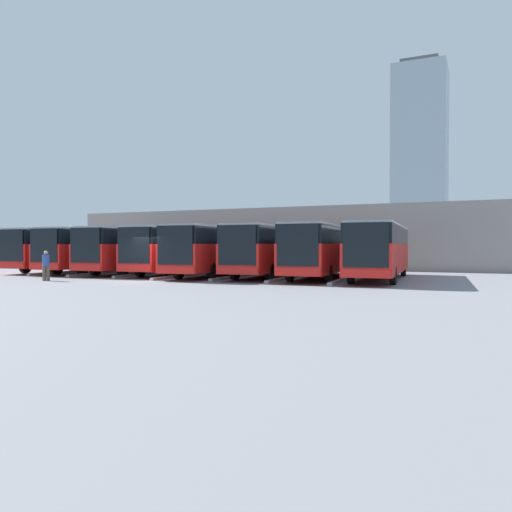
# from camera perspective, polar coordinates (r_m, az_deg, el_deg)

# --- Properties ---
(ground_plane) EXTENTS (600.00, 600.00, 0.00)m
(ground_plane) POSITION_cam_1_polar(r_m,az_deg,el_deg) (29.11, -12.50, -2.77)
(ground_plane) COLOR gray
(bus_0) EXTENTS (3.36, 12.48, 3.22)m
(bus_0) POSITION_cam_1_polar(r_m,az_deg,el_deg) (30.25, 13.99, 0.79)
(bus_0) COLOR red
(bus_0) RESTS_ON ground_plane
(curb_divider_0) EXTENTS (0.82, 7.78, 0.15)m
(curb_divider_0) POSITION_cam_1_polar(r_m,az_deg,el_deg) (28.90, 9.97, -2.64)
(curb_divider_0) COLOR #B2B2AD
(curb_divider_0) RESTS_ON ground_plane
(bus_1) EXTENTS (3.36, 12.48, 3.22)m
(bus_1) POSITION_cam_1_polar(r_m,az_deg,el_deg) (31.06, 7.78, 0.82)
(bus_1) COLOR red
(bus_1) RESTS_ON ground_plane
(curb_divider_1) EXTENTS (0.82, 7.78, 0.15)m
(curb_divider_1) POSITION_cam_1_polar(r_m,az_deg,el_deg) (29.94, 3.62, -2.50)
(curb_divider_1) COLOR #B2B2AD
(curb_divider_1) RESTS_ON ground_plane
(bus_2) EXTENTS (3.36, 12.48, 3.22)m
(bus_2) POSITION_cam_1_polar(r_m,az_deg,el_deg) (32.24, 1.96, 0.84)
(bus_2) COLOR red
(bus_2) RESTS_ON ground_plane
(curb_divider_2) EXTENTS (0.82, 7.78, 0.15)m
(curb_divider_2) POSITION_cam_1_polar(r_m,az_deg,el_deg) (31.35, -2.21, -2.33)
(curb_divider_2) COLOR #B2B2AD
(curb_divider_2) RESTS_ON ground_plane
(bus_3) EXTENTS (3.36, 12.48, 3.22)m
(bus_3) POSITION_cam_1_polar(r_m,az_deg,el_deg) (33.06, -4.01, 0.84)
(bus_3) COLOR red
(bus_3) RESTS_ON ground_plane
(curb_divider_3) EXTENTS (0.82, 7.78, 0.15)m
(curb_divider_3) POSITION_cam_1_polar(r_m,az_deg,el_deg) (32.41, -8.21, -2.23)
(curb_divider_3) COLOR #B2B2AD
(curb_divider_3) RESTS_ON ground_plane
(bus_4) EXTENTS (3.36, 12.48, 3.22)m
(bus_4) POSITION_cam_1_polar(r_m,az_deg,el_deg) (35.48, -8.26, 0.85)
(bus_4) COLOR red
(bus_4) RESTS_ON ground_plane
(curb_divider_4) EXTENTS (0.82, 7.78, 0.15)m
(curb_divider_4) POSITION_cam_1_polar(r_m,az_deg,el_deg) (35.00, -12.22, -2.00)
(curb_divider_4) COLOR #B2B2AD
(curb_divider_4) RESTS_ON ground_plane
(bus_5) EXTENTS (3.36, 12.48, 3.22)m
(bus_5) POSITION_cam_1_polar(r_m,az_deg,el_deg) (37.17, -12.97, 0.85)
(bus_5) COLOR red
(bus_5) RESTS_ON ground_plane
(curb_divider_5) EXTENTS (0.82, 7.78, 0.15)m
(curb_divider_5) POSITION_cam_1_polar(r_m,az_deg,el_deg) (36.90, -16.79, -1.86)
(curb_divider_5) COLOR #B2B2AD
(curb_divider_5) RESTS_ON ground_plane
(bus_6) EXTENTS (3.36, 12.48, 3.22)m
(bus_6) POSITION_cam_1_polar(r_m,az_deg,el_deg) (39.33, -16.95, 0.84)
(bus_6) COLOR red
(bus_6) RESTS_ON ground_plane
(curb_divider_6) EXTENTS (0.82, 7.78, 0.15)m
(curb_divider_6) POSITION_cam_1_polar(r_m,az_deg,el_deg) (39.22, -20.58, -1.71)
(curb_divider_6) COLOR #B2B2AD
(curb_divider_6) RESTS_ON ground_plane
(bus_7) EXTENTS (3.36, 12.48, 3.22)m
(bus_7) POSITION_cam_1_polar(r_m,az_deg,el_deg) (41.90, -20.17, 0.84)
(bus_7) COLOR red
(bus_7) RESTS_ON ground_plane
(pedestrian) EXTENTS (0.53, 0.53, 1.71)m
(pedestrian) POSITION_cam_1_polar(r_m,az_deg,el_deg) (30.70, -22.87, -0.92)
(pedestrian) COLOR brown
(pedestrian) RESTS_ON ground_plane
(station_building) EXTENTS (40.24, 16.99, 5.35)m
(station_building) POSITION_cam_1_polar(r_m,az_deg,el_deg) (50.30, 4.16, 1.96)
(station_building) COLOR gray
(station_building) RESTS_ON ground_plane
(office_tower) EXTENTS (21.76, 21.76, 80.53)m
(office_tower) POSITION_cam_1_polar(r_m,az_deg,el_deg) (228.64, 18.24, 10.56)
(office_tower) COLOR #93A8B7
(office_tower) RESTS_ON ground_plane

